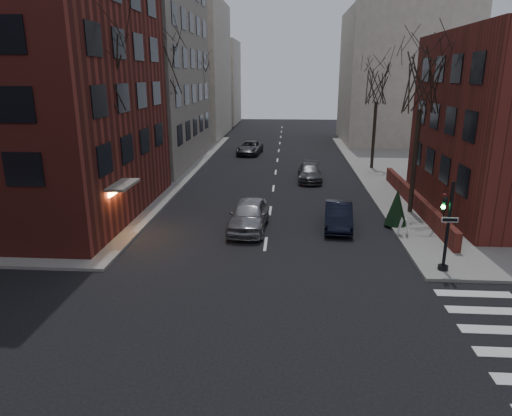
% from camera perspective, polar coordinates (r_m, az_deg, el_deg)
% --- Properties ---
extents(ground, '(160.00, 160.00, 0.00)m').
position_cam_1_polar(ground, '(13.22, -1.66, -23.38)').
color(ground, black).
rests_on(ground, ground).
extents(building_left_brick, '(15.00, 15.00, 18.00)m').
position_cam_1_polar(building_left_brick, '(31.34, -29.01, 15.44)').
color(building_left_brick, maroon).
rests_on(building_left_brick, ground).
extents(building_left_tan, '(18.00, 18.00, 28.00)m').
position_cam_1_polar(building_left_tan, '(47.98, -19.61, 22.17)').
color(building_left_tan, gray).
rests_on(building_left_tan, ground).
extents(low_wall_right, '(0.35, 16.00, 1.00)m').
position_cam_1_polar(low_wall_right, '(31.23, 19.19, 1.00)').
color(low_wall_right, maroon).
rests_on(low_wall_right, sidewalk_far_right).
extents(building_distant_la, '(14.00, 16.00, 18.00)m').
position_cam_1_polar(building_distant_la, '(67.06, -10.25, 16.62)').
color(building_distant_la, beige).
rests_on(building_distant_la, ground).
extents(building_distant_ra, '(14.00, 14.00, 16.00)m').
position_cam_1_polar(building_distant_ra, '(61.70, 17.74, 15.24)').
color(building_distant_ra, beige).
rests_on(building_distant_ra, ground).
extents(building_distant_lb, '(10.00, 12.00, 14.00)m').
position_cam_1_polar(building_distant_lb, '(83.31, -5.89, 15.32)').
color(building_distant_lb, beige).
rests_on(building_distant_lb, ground).
extents(traffic_signal, '(0.76, 0.44, 4.00)m').
position_cam_1_polar(traffic_signal, '(21.32, 22.65, -2.79)').
color(traffic_signal, black).
rests_on(traffic_signal, sidewalk_far_right).
extents(tree_left_a, '(4.18, 4.18, 10.26)m').
position_cam_1_polar(tree_left_a, '(26.04, -18.94, 15.59)').
color(tree_left_a, '#2D231C').
rests_on(tree_left_a, sidewalk_far_left).
extents(tree_left_b, '(4.40, 4.40, 10.80)m').
position_cam_1_polar(tree_left_b, '(37.43, -11.75, 16.78)').
color(tree_left_b, '#2D231C').
rests_on(tree_left_b, sidewalk_far_left).
extents(tree_left_c, '(3.96, 3.96, 9.72)m').
position_cam_1_polar(tree_left_c, '(51.06, -7.38, 15.80)').
color(tree_left_c, '#2D231C').
rests_on(tree_left_c, sidewalk_far_left).
extents(tree_right_a, '(3.96, 3.96, 9.72)m').
position_cam_1_polar(tree_right_a, '(29.15, 20.11, 14.61)').
color(tree_right_a, '#2D231C').
rests_on(tree_right_a, sidewalk_far_right).
extents(tree_right_b, '(3.74, 3.74, 9.18)m').
position_cam_1_polar(tree_right_b, '(42.81, 14.95, 14.71)').
color(tree_right_b, '#2D231C').
rests_on(tree_right_b, sidewalk_far_right).
extents(streetlamp_near, '(0.36, 0.36, 6.28)m').
position_cam_1_polar(streetlamp_near, '(33.68, -12.11, 8.85)').
color(streetlamp_near, black).
rests_on(streetlamp_near, sidewalk_far_left).
extents(streetlamp_far, '(0.36, 0.36, 6.28)m').
position_cam_1_polar(streetlamp_far, '(53.09, -6.15, 11.76)').
color(streetlamp_far, black).
rests_on(streetlamp_far, sidewalk_far_left).
extents(parked_sedan, '(1.86, 4.45, 1.43)m').
position_cam_1_polar(parked_sedan, '(26.35, 10.26, -0.95)').
color(parked_sedan, black).
rests_on(parked_sedan, ground).
extents(car_lane_silver, '(2.25, 5.09, 1.70)m').
position_cam_1_polar(car_lane_silver, '(25.61, -0.91, -0.87)').
color(car_lane_silver, gray).
rests_on(car_lane_silver, ground).
extents(car_lane_gray, '(1.95, 4.74, 1.37)m').
position_cam_1_polar(car_lane_gray, '(37.77, 6.73, 4.42)').
color(car_lane_gray, '#3A3B3F').
rests_on(car_lane_gray, ground).
extents(car_lane_far, '(2.84, 5.29, 1.41)m').
position_cam_1_polar(car_lane_far, '(50.31, -0.79, 7.54)').
color(car_lane_far, '#3A3A3E').
rests_on(car_lane_far, ground).
extents(sandwich_board, '(0.47, 0.62, 0.93)m').
position_cam_1_polar(sandwich_board, '(25.62, 17.93, -2.25)').
color(sandwich_board, white).
rests_on(sandwich_board, sidewalk_far_right).
extents(evergreen_shrub, '(1.50, 1.50, 2.09)m').
position_cam_1_polar(evergreen_shrub, '(27.14, 17.17, 0.14)').
color(evergreen_shrub, '#15311B').
rests_on(evergreen_shrub, sidewalk_far_right).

